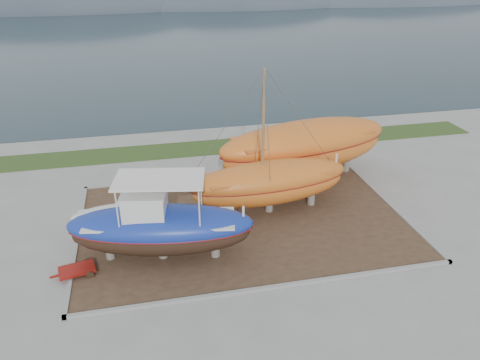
{
  "coord_description": "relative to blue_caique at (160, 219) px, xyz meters",
  "views": [
    {
      "loc": [
        -5.14,
        -18.44,
        13.86
      ],
      "look_at": [
        -0.19,
        4.0,
        2.65
      ],
      "focal_mm": 35.0,
      "sensor_mm": 36.0,
      "label": 1
    }
  ],
  "objects": [
    {
      "name": "sea",
      "position": [
        4.72,
        68.59,
        -2.25
      ],
      "size": [
        260.0,
        100.0,
        0.04
      ],
      "primitive_type": null,
      "color": "#1C2F38",
      "rests_on": "ground"
    },
    {
      "name": "orange_bare_hull",
      "position": [
        9.84,
        6.97,
        -0.2
      ],
      "size": [
        12.62,
        6.02,
        3.98
      ],
      "primitive_type": null,
      "rotation": [
        0.0,
        0.0,
        0.2
      ],
      "color": "#CE651F",
      "rests_on": "dirt_patch"
    },
    {
      "name": "red_trailer",
      "position": [
        -4.11,
        -0.51,
        -2.07
      ],
      "size": [
        2.69,
        1.73,
        0.35
      ],
      "primitive_type": null,
      "rotation": [
        0.0,
        0.0,
        0.21
      ],
      "color": "maroon",
      "rests_on": "ground"
    },
    {
      "name": "dirt_patch",
      "position": [
        4.72,
        2.59,
        -2.22
      ],
      "size": [
        18.0,
        12.0,
        0.06
      ],
      "primitive_type": "cube",
      "color": "#422D1E",
      "rests_on": "ground"
    },
    {
      "name": "white_dinghy",
      "position": [
        -2.66,
        3.48,
        -1.58
      ],
      "size": [
        4.23,
        1.99,
        1.23
      ],
      "primitive_type": null,
      "rotation": [
        0.0,
        0.0,
        0.11
      ],
      "color": "silver",
      "rests_on": "dirt_patch"
    },
    {
      "name": "mountain_ridge",
      "position": [
        4.72,
        123.59,
        -2.25
      ],
      "size": [
        200.0,
        36.0,
        20.0
      ],
      "primitive_type": null,
      "color": "#333D49",
      "rests_on": "ground"
    },
    {
      "name": "orange_sailboat",
      "position": [
        6.46,
        3.35,
        2.06
      ],
      "size": [
        9.69,
        3.67,
        8.5
      ],
      "primitive_type": null,
      "rotation": [
        0.0,
        0.0,
        0.09
      ],
      "color": "#CE651F",
      "rests_on": "dirt_patch"
    },
    {
      "name": "curb_frame",
      "position": [
        4.72,
        2.59,
        -2.17
      ],
      "size": [
        18.6,
        12.6,
        0.15
      ],
      "primitive_type": null,
      "color": "gray",
      "rests_on": "ground"
    },
    {
      "name": "ground",
      "position": [
        4.72,
        -1.41,
        -2.25
      ],
      "size": [
        140.0,
        140.0,
        0.0
      ],
      "primitive_type": "plane",
      "color": "gray",
      "rests_on": "ground"
    },
    {
      "name": "blue_caique",
      "position": [
        0.0,
        0.0,
        0.0
      ],
      "size": [
        9.47,
        4.43,
        4.38
      ],
      "primitive_type": null,
      "rotation": [
        0.0,
        0.0,
        -0.18
      ],
      "color": "#19329C",
      "rests_on": "dirt_patch"
    },
    {
      "name": "grass_strip",
      "position": [
        4.72,
        14.09,
        -2.21
      ],
      "size": [
        44.0,
        3.0,
        0.08
      ],
      "primitive_type": "cube",
      "color": "#284219",
      "rests_on": "ground"
    }
  ]
}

